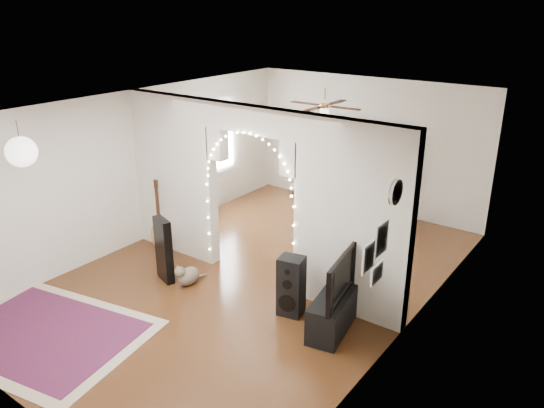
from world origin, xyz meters
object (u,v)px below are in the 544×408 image
Objects in this scene: media_console at (333,313)px; dining_chair_left at (365,214)px; acoustic_guitar at (159,226)px; bookcase at (345,168)px; floor_speaker at (291,286)px; dining_chair_right at (309,267)px; dining_table at (347,176)px.

media_console and dining_chair_left have the same top height.
bookcase reaches higher than acoustic_guitar.
dining_chair_left is at bearing 87.57° from floor_speaker.
dining_chair_right is at bearing 0.07° from acoustic_guitar.
floor_speaker reaches higher than media_console.
dining_table is 2.76× the size of dining_chair_right.
media_console is at bearing -18.37° from acoustic_guitar.
acoustic_guitar is 2.02× the size of dining_chair_left.
dining_chair_right is (1.06, -3.11, -0.46)m from dining_table.
acoustic_guitar is 2.94m from floor_speaker.
acoustic_guitar reaches higher than dining_table.
bookcase is at bearing 54.39° from acoustic_guitar.
dining_chair_left is at bearing -51.08° from dining_table.
dining_chair_right is (-0.97, 0.93, -0.03)m from media_console.
media_console reaches higher than dining_chair_right.
floor_speaker reaches higher than dining_chair_left.
floor_speaker is 0.65× the size of dining_table.
media_console is at bearing -11.55° from floor_speaker.
dining_table is 3.32m from dining_chair_right.
dining_chair_left is (0.79, -0.67, -0.43)m from dining_table.
dining_chair_right is (0.27, -2.44, -0.03)m from dining_chair_left.
dining_chair_left is (-1.24, 3.38, 0.00)m from media_console.
bookcase is 3.14× the size of dining_chair_left.
floor_speaker is 4.31m from bookcase.
dining_chair_left is (-0.58, 3.38, -0.18)m from floor_speaker.
bookcase is at bearing 106.95° from media_console.
acoustic_guitar is at bearing 162.07° from floor_speaker.
dining_table reaches higher than dining_chair_left.
bookcase reaches higher than dining_chair_right.
media_console is 1.34m from dining_chair_right.
media_console is 0.58× the size of bookcase.
bookcase reaches higher than media_console.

